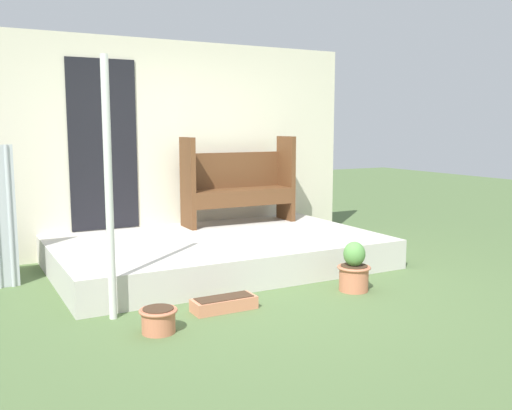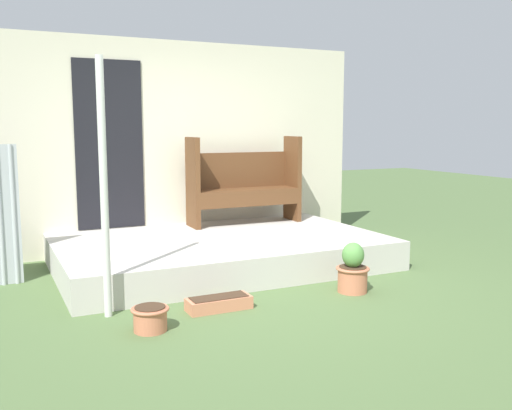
# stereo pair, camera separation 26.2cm
# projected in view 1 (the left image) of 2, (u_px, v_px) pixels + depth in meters

# --- Properties ---
(ground_plane) EXTENTS (24.00, 24.00, 0.00)m
(ground_plane) POSITION_uv_depth(u_px,v_px,m) (252.00, 293.00, 5.36)
(ground_plane) COLOR #516B3D
(porch_slab) EXTENTS (3.53, 2.20, 0.32)m
(porch_slab) POSITION_uv_depth(u_px,v_px,m) (218.00, 252.00, 6.37)
(porch_slab) COLOR beige
(porch_slab) RESTS_ON ground_plane
(house_wall) EXTENTS (4.73, 0.08, 2.60)m
(house_wall) POSITION_uv_depth(u_px,v_px,m) (177.00, 146.00, 7.18)
(house_wall) COLOR beige
(house_wall) RESTS_ON ground_plane
(support_post) EXTENTS (0.06, 0.06, 2.10)m
(support_post) POSITION_uv_depth(u_px,v_px,m) (109.00, 190.00, 4.50)
(support_post) COLOR silver
(support_post) RESTS_ON ground_plane
(bench) EXTENTS (1.44, 0.42, 1.10)m
(bench) POSITION_uv_depth(u_px,v_px,m) (238.00, 181.00, 7.23)
(bench) COLOR brown
(bench) RESTS_ON porch_slab
(flower_pot_left) EXTENTS (0.29, 0.29, 0.19)m
(flower_pot_left) POSITION_uv_depth(u_px,v_px,m) (158.00, 319.00, 4.32)
(flower_pot_left) COLOR #C67251
(flower_pot_left) RESTS_ON ground_plane
(flower_pot_middle) EXTENTS (0.32, 0.32, 0.47)m
(flower_pot_middle) POSITION_uv_depth(u_px,v_px,m) (354.00, 269.00, 5.40)
(flower_pot_middle) COLOR #C67251
(flower_pot_middle) RESTS_ON ground_plane
(planter_box_rect) EXTENTS (0.55, 0.21, 0.12)m
(planter_box_rect) POSITION_uv_depth(u_px,v_px,m) (224.00, 304.00, 4.85)
(planter_box_rect) COLOR tan
(planter_box_rect) RESTS_ON ground_plane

